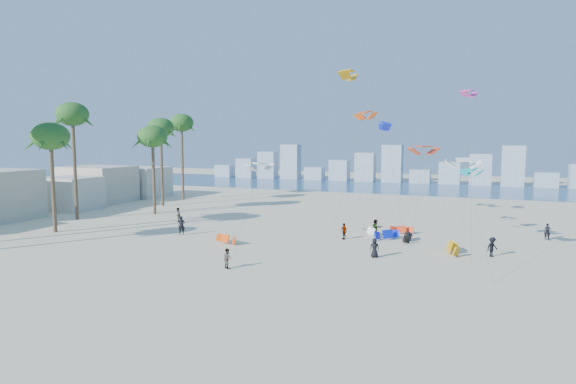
% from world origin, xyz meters
% --- Properties ---
extents(ground, '(220.00, 220.00, 0.00)m').
position_xyz_m(ground, '(0.00, 0.00, 0.00)').
color(ground, beige).
rests_on(ground, ground).
extents(ocean, '(220.00, 220.00, 0.00)m').
position_xyz_m(ocean, '(0.00, 72.00, 0.01)').
color(ocean, navy).
rests_on(ocean, ground).
extents(kitesurfer_near, '(0.83, 0.79, 1.92)m').
position_xyz_m(kitesurfer_near, '(-7.35, 12.75, 0.96)').
color(kitesurfer_near, black).
rests_on(kitesurfer_near, ground).
extents(kitesurfer_mid, '(0.93, 0.87, 1.53)m').
position_xyz_m(kitesurfer_mid, '(3.25, 3.36, 0.76)').
color(kitesurfer_mid, gray).
rests_on(kitesurfer_mid, ground).
extents(kitesurfers_far, '(39.78, 13.96, 1.66)m').
position_xyz_m(kitesurfers_far, '(10.40, 17.38, 0.81)').
color(kitesurfers_far, black).
rests_on(kitesurfers_far, ground).
extents(grounded_kites, '(21.85, 12.50, 0.94)m').
position_xyz_m(grounded_kites, '(11.89, 16.76, 0.42)').
color(grounded_kites, '#E94D0C').
rests_on(grounded_kites, ground).
extents(flying_kites, '(33.21, 28.70, 17.19)m').
position_xyz_m(flying_kites, '(13.76, 20.89, 11.53)').
color(flying_kites, white).
rests_on(flying_kites, ground).
extents(palm_row, '(9.87, 44.80, 15.26)m').
position_xyz_m(palm_row, '(-22.18, 16.14, 11.34)').
color(palm_row, brown).
rests_on(palm_row, ground).
extents(beachfront_buildings, '(11.50, 43.00, 6.00)m').
position_xyz_m(beachfront_buildings, '(-33.69, 20.82, 2.67)').
color(beachfront_buildings, beige).
rests_on(beachfront_buildings, ground).
extents(distant_skyline, '(85.00, 3.00, 8.40)m').
position_xyz_m(distant_skyline, '(-1.19, 82.00, 3.09)').
color(distant_skyline, '#9EADBF').
rests_on(distant_skyline, ground).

